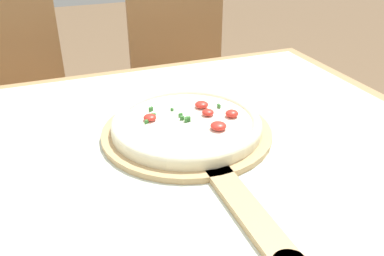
{
  "coord_description": "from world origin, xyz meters",
  "views": [
    {
      "loc": [
        -0.2,
        -0.61,
        1.14
      ],
      "look_at": [
        0.05,
        0.04,
        0.76
      ],
      "focal_mm": 38.0,
      "sensor_mm": 36.0,
      "label": 1
    }
  ],
  "objects_px": {
    "pizza": "(187,124)",
    "chair_left": "(15,103)",
    "pizza_peel": "(192,138)",
    "chair_right": "(182,79)"
  },
  "relations": [
    {
      "from": "pizza",
      "to": "chair_left",
      "type": "height_order",
      "value": "chair_left"
    },
    {
      "from": "pizza_peel",
      "to": "chair_right",
      "type": "bearing_deg",
      "value": 71.63
    },
    {
      "from": "pizza_peel",
      "to": "chair_left",
      "type": "bearing_deg",
      "value": 114.96
    },
    {
      "from": "pizza_peel",
      "to": "pizza",
      "type": "relative_size",
      "value": 1.9
    },
    {
      "from": "pizza_peel",
      "to": "chair_left",
      "type": "distance_m",
      "value": 0.89
    },
    {
      "from": "pizza_peel",
      "to": "pizza",
      "type": "xyz_separation_m",
      "value": [
        0.0,
        0.03,
        0.02
      ]
    },
    {
      "from": "chair_right",
      "to": "pizza_peel",
      "type": "bearing_deg",
      "value": -102.6
    },
    {
      "from": "pizza_peel",
      "to": "chair_right",
      "type": "distance_m",
      "value": 0.85
    },
    {
      "from": "pizza",
      "to": "chair_left",
      "type": "xyz_separation_m",
      "value": [
        -0.37,
        0.76,
        -0.22
      ]
    },
    {
      "from": "chair_left",
      "to": "chair_right",
      "type": "distance_m",
      "value": 0.63
    }
  ]
}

